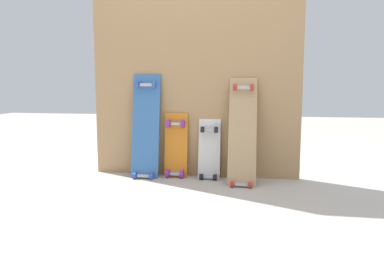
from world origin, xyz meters
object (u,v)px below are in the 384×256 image
(skateboard_blue, at_px, (146,130))
(skateboard_orange, at_px, (176,149))
(skateboard_natural, at_px, (242,135))
(skateboard_white, at_px, (209,153))

(skateboard_blue, height_order, skateboard_orange, skateboard_blue)
(skateboard_blue, xyz_separation_m, skateboard_natural, (0.81, -0.07, -0.02))
(skateboard_orange, height_order, skateboard_white, skateboard_orange)
(skateboard_white, relative_size, skateboard_natural, 0.62)
(skateboard_orange, height_order, skateboard_natural, skateboard_natural)
(skateboard_natural, bearing_deg, skateboard_orange, 169.36)
(skateboard_white, bearing_deg, skateboard_natural, -19.03)
(skateboard_blue, height_order, skateboard_natural, skateboard_blue)
(skateboard_orange, bearing_deg, skateboard_natural, -10.64)
(skateboard_white, distance_m, skateboard_natural, 0.33)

